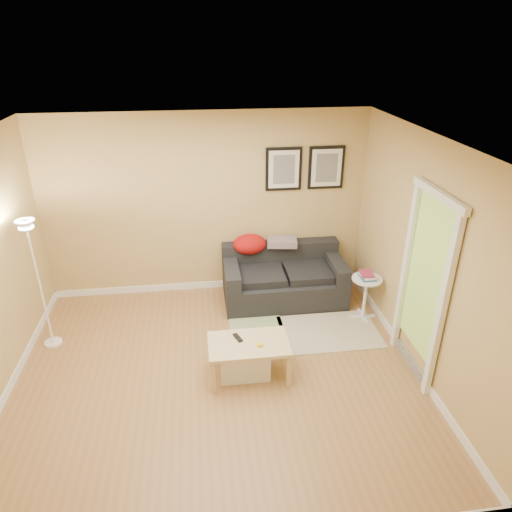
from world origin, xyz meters
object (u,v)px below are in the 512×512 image
(sofa, at_px, (284,276))
(floor_lamp, at_px, (41,289))
(book_stack, at_px, (367,275))
(side_table, at_px, (365,298))
(storage_bin, at_px, (244,360))
(coffee_table, at_px, (249,359))

(sofa, xyz_separation_m, floor_lamp, (-3.04, -0.68, 0.41))
(book_stack, relative_size, floor_lamp, 0.14)
(side_table, bearing_deg, sofa, 147.47)
(storage_bin, distance_m, book_stack, 2.01)
(book_stack, bearing_deg, sofa, 129.19)
(coffee_table, xyz_separation_m, storage_bin, (-0.05, 0.04, -0.05))
(side_table, height_order, book_stack, book_stack)
(coffee_table, distance_m, side_table, 1.92)
(sofa, relative_size, storage_bin, 2.99)
(book_stack, height_order, floor_lamp, floor_lamp)
(book_stack, bearing_deg, side_table, -110.33)
(sofa, distance_m, storage_bin, 1.71)
(side_table, relative_size, floor_lamp, 0.37)
(storage_bin, bearing_deg, book_stack, 28.28)
(coffee_table, bearing_deg, book_stack, 20.37)
(sofa, xyz_separation_m, storage_bin, (-0.74, -1.53, -0.20))
(coffee_table, relative_size, floor_lamp, 0.53)
(floor_lamp, bearing_deg, side_table, 0.85)
(sofa, height_order, coffee_table, sofa)
(coffee_table, bearing_deg, sofa, 56.68)
(coffee_table, bearing_deg, side_table, 20.02)
(side_table, distance_m, book_stack, 0.34)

